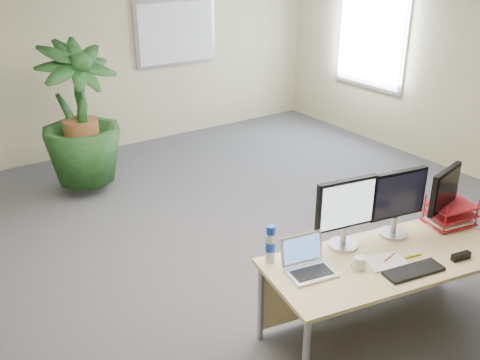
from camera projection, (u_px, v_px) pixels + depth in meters
floor at (274, 279)px, 4.76m from camera, size 8.00×8.00×0.00m
back_wall at (97, 55)px, 7.24m from camera, size 7.00×0.04×2.70m
whiteboard at (176, 33)px, 7.75m from camera, size 1.30×0.04×0.95m
window at (371, 34)px, 7.65m from camera, size 0.04×1.30×1.55m
desk at (378, 267)px, 3.94m from camera, size 1.90×1.07×0.69m
floor_plant at (82, 132)px, 6.14m from camera, size 1.00×1.00×1.50m
monitor_left at (346, 209)px, 3.82m from camera, size 0.48×0.22×0.54m
monitor_right at (397, 199)px, 3.98m from camera, size 0.48×0.22×0.53m
monitor_dark at (444, 193)px, 4.13m from camera, size 0.43×0.20×0.48m
laptop at (307, 262)px, 3.64m from camera, size 0.36×0.33×0.23m
keyboard at (414, 271)px, 3.63m from camera, size 0.45×0.22×0.02m
coffee_mug at (359, 263)px, 3.65m from camera, size 0.12×0.08×0.09m
spiral_notebook at (386, 262)px, 3.74m from camera, size 0.33×0.28×0.01m
orange_pen at (390, 257)px, 3.78m from camera, size 0.15×0.05×0.01m
yellow_highlighter at (413, 256)px, 3.81m from camera, size 0.13×0.05×0.02m
water_bottle at (270, 245)px, 3.71m from camera, size 0.07×0.07×0.28m
letter_tray at (450, 215)px, 4.23m from camera, size 0.39×0.33×0.16m
stapler at (461, 256)px, 3.77m from camera, size 0.16×0.07×0.05m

